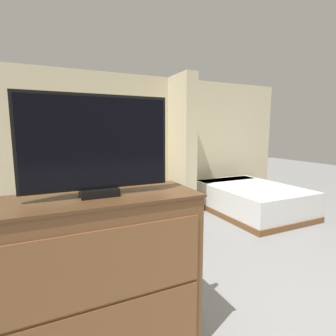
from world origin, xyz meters
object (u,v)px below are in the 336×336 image
object	(u,v)px
couch	(115,203)
tv_dresser	(103,278)
coffee_table	(129,222)
tv	(97,146)
table_lamp	(44,179)
bed	(250,199)

from	to	relation	value
couch	tv_dresser	bearing A→B (deg)	-105.59
coffee_table	tv	bearing A→B (deg)	-112.84
tv_dresser	tv	xyz separation A→B (m)	(0.00, 0.00, 0.90)
tv	table_lamp	bearing A→B (deg)	97.20
tv_dresser	coffee_table	bearing A→B (deg)	67.17
table_lamp	tv_dresser	size ratio (longest dim) A/B	0.30
tv	bed	distance (m)	4.03
couch	tv_dresser	size ratio (longest dim) A/B	1.41
coffee_table	tv_dresser	bearing A→B (deg)	-112.83
couch	tv_dresser	distance (m)	2.81
coffee_table	table_lamp	xyz separation A→B (m)	(-0.99, 1.10, 0.48)
table_lamp	bed	size ratio (longest dim) A/B	0.20
coffee_table	tv	size ratio (longest dim) A/B	0.70
table_lamp	bed	world-z (taller)	table_lamp
coffee_table	couch	bearing A→B (deg)	85.28
table_lamp	tv	world-z (taller)	tv
couch	tv_dresser	world-z (taller)	tv_dresser
tv_dresser	bed	world-z (taller)	tv_dresser
coffee_table	bed	distance (m)	2.63
tv	bed	world-z (taller)	tv
tv_dresser	bed	bearing A→B (deg)	32.80
table_lamp	couch	bearing A→B (deg)	1.34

